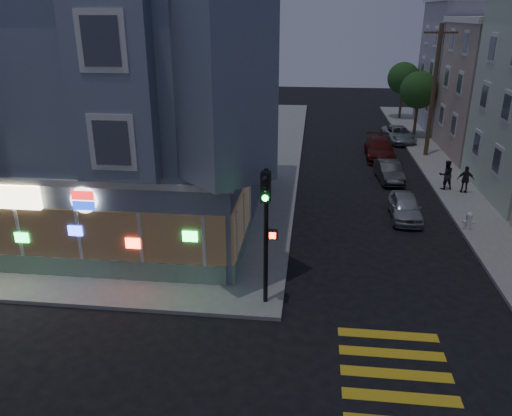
% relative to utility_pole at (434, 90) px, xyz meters
% --- Properties ---
extents(ground, '(120.00, 120.00, 0.00)m').
position_rel_utility_pole_xyz_m(ground, '(-12.00, -24.00, -4.80)').
color(ground, black).
rests_on(ground, ground).
extents(sidewalk_nw, '(33.00, 42.00, 0.15)m').
position_rel_utility_pole_xyz_m(sidewalk_nw, '(-25.50, -1.00, -4.72)').
color(sidewalk_nw, gray).
rests_on(sidewalk_nw, ground).
extents(corner_building, '(14.60, 14.60, 11.40)m').
position_rel_utility_pole_xyz_m(corner_building, '(-18.00, -13.02, 1.02)').
color(corner_building, slate).
rests_on(corner_building, sidewalk_nw).
extents(row_house_d, '(12.00, 8.60, 10.50)m').
position_rel_utility_pole_xyz_m(row_house_d, '(7.50, 10.00, 0.60)').
color(row_house_d, '#9B95A4').
rests_on(row_house_d, sidewalk_ne).
extents(utility_pole, '(2.20, 0.30, 9.00)m').
position_rel_utility_pole_xyz_m(utility_pole, '(0.00, 0.00, 0.00)').
color(utility_pole, '#4C3826').
rests_on(utility_pole, sidewalk_ne).
extents(street_tree_near, '(3.00, 3.00, 5.30)m').
position_rel_utility_pole_xyz_m(street_tree_near, '(0.20, 6.00, -0.86)').
color(street_tree_near, '#4C3826').
rests_on(street_tree_near, sidewalk_ne).
extents(street_tree_far, '(3.00, 3.00, 5.30)m').
position_rel_utility_pole_xyz_m(street_tree_far, '(0.20, 14.00, -0.86)').
color(street_tree_far, '#4C3826').
rests_on(street_tree_far, sidewalk_ne).
extents(pedestrian_a, '(0.94, 0.79, 1.72)m').
position_rel_utility_pole_xyz_m(pedestrian_a, '(-0.41, -7.62, -3.79)').
color(pedestrian_a, black).
rests_on(pedestrian_a, sidewalk_ne).
extents(pedestrian_b, '(0.95, 0.49, 1.56)m').
position_rel_utility_pole_xyz_m(pedestrian_b, '(0.55, -8.16, -3.87)').
color(pedestrian_b, '#26232B').
rests_on(pedestrian_b, sidewalk_ne).
extents(parked_car_a, '(1.55, 3.68, 1.24)m').
position_rel_utility_pole_xyz_m(parked_car_a, '(-3.40, -12.14, -4.18)').
color(parked_car_a, '#ACB0B4').
rests_on(parked_car_a, ground).
extents(parked_car_b, '(1.58, 3.79, 1.22)m').
position_rel_utility_pole_xyz_m(parked_car_b, '(-3.40, -5.96, -4.19)').
color(parked_car_b, '#313436').
rests_on(parked_car_b, ground).
extents(parked_car_c, '(2.10, 4.89, 1.40)m').
position_rel_utility_pole_xyz_m(parked_car_c, '(-3.40, -0.76, -4.10)').
color(parked_car_c, '#571613').
rests_on(parked_car_c, ground).
extents(parked_car_d, '(2.53, 4.63, 1.23)m').
position_rel_utility_pole_xyz_m(parked_car_d, '(-1.30, 4.44, -4.18)').
color(parked_car_d, '#A1A6AB').
rests_on(parked_car_d, ground).
extents(traffic_signal, '(0.57, 0.55, 4.93)m').
position_rel_utility_pole_xyz_m(traffic_signal, '(-9.61, -21.13, -1.31)').
color(traffic_signal, black).
rests_on(traffic_signal, sidewalk_nw).
extents(fire_hydrant, '(0.51, 0.30, 0.89)m').
position_rel_utility_pole_xyz_m(fire_hydrant, '(-0.70, -13.60, -4.18)').
color(fire_hydrant, white).
rests_on(fire_hydrant, sidewalk_ne).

